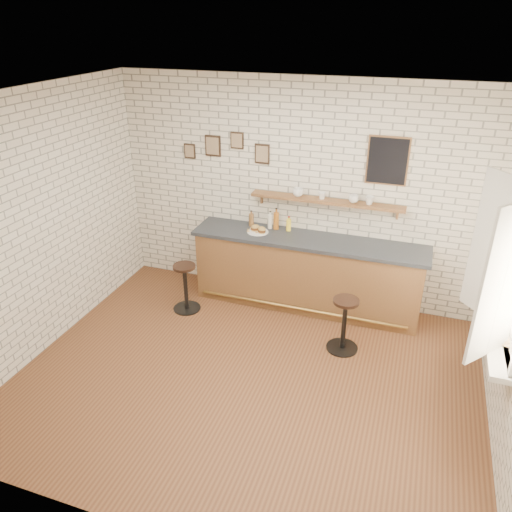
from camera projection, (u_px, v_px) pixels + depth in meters
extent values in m
plane|color=brown|center=(248.00, 377.00, 5.59)|extent=(5.00, 5.00, 0.00)
cube|color=brown|center=(307.00, 274.00, 6.75)|extent=(3.00, 0.58, 0.96)
cube|color=#2D333A|center=(308.00, 240.00, 6.52)|extent=(3.10, 0.62, 0.05)
cylinder|color=olive|center=(300.00, 309.00, 6.63)|extent=(2.79, 0.04, 0.04)
cylinder|color=white|center=(258.00, 232.00, 6.70)|extent=(0.28, 0.28, 0.01)
cylinder|color=gold|center=(262.00, 231.00, 6.69)|extent=(0.05, 0.05, 0.00)
cylinder|color=gold|center=(259.00, 232.00, 6.67)|extent=(0.05, 0.05, 0.00)
cylinder|color=gold|center=(251.00, 228.00, 6.79)|extent=(0.06, 0.06, 0.00)
cylinder|color=gold|center=(261.00, 231.00, 6.71)|extent=(0.06, 0.06, 0.00)
cylinder|color=gold|center=(248.00, 231.00, 6.69)|extent=(0.06, 0.06, 0.00)
cylinder|color=gold|center=(261.00, 231.00, 6.69)|extent=(0.04, 0.04, 0.00)
cylinder|color=gold|center=(257.00, 233.00, 6.65)|extent=(0.05, 0.05, 0.00)
cylinder|color=gold|center=(248.00, 232.00, 6.68)|extent=(0.04, 0.04, 0.00)
cylinder|color=gold|center=(248.00, 230.00, 6.74)|extent=(0.05, 0.05, 0.00)
cylinder|color=gold|center=(260.00, 233.00, 6.64)|extent=(0.06, 0.06, 0.00)
cylinder|color=gold|center=(251.00, 230.00, 6.74)|extent=(0.04, 0.04, 0.00)
cylinder|color=gold|center=(260.00, 232.00, 6.68)|extent=(0.05, 0.05, 0.00)
cylinder|color=gold|center=(262.00, 231.00, 6.70)|extent=(0.05, 0.05, 0.00)
cylinder|color=brown|center=(251.00, 220.00, 6.86)|extent=(0.07, 0.07, 0.17)
cylinder|color=brown|center=(251.00, 213.00, 6.82)|extent=(0.02, 0.02, 0.04)
cylinder|color=black|center=(251.00, 211.00, 6.81)|extent=(0.03, 0.03, 0.01)
cylinder|color=white|center=(270.00, 222.00, 6.78)|extent=(0.06, 0.06, 0.19)
cylinder|color=white|center=(270.00, 213.00, 6.73)|extent=(0.02, 0.02, 0.04)
cylinder|color=black|center=(270.00, 212.00, 6.71)|extent=(0.03, 0.03, 0.01)
cylinder|color=#AC601B|center=(276.00, 221.00, 6.75)|extent=(0.07, 0.07, 0.24)
cylinder|color=#AC601B|center=(276.00, 211.00, 6.68)|extent=(0.03, 0.03, 0.05)
cylinder|color=black|center=(276.00, 209.00, 6.67)|extent=(0.03, 0.03, 0.01)
cylinder|color=yellow|center=(289.00, 225.00, 6.71)|extent=(0.06, 0.06, 0.16)
cylinder|color=yellow|center=(289.00, 218.00, 6.67)|extent=(0.03, 0.03, 0.03)
cylinder|color=maroon|center=(289.00, 217.00, 6.66)|extent=(0.03, 0.03, 0.01)
cylinder|color=black|center=(187.00, 308.00, 6.86)|extent=(0.37, 0.37, 0.02)
cylinder|color=black|center=(186.00, 288.00, 6.72)|extent=(0.06, 0.06, 0.62)
cylinder|color=black|center=(184.00, 267.00, 6.57)|extent=(0.35, 0.35, 0.04)
cylinder|color=black|center=(342.00, 348.00, 6.06)|extent=(0.38, 0.38, 0.02)
cylinder|color=black|center=(344.00, 325.00, 5.91)|extent=(0.06, 0.06, 0.63)
cylinder|color=black|center=(346.00, 301.00, 5.76)|extent=(0.36, 0.36, 0.04)
cube|color=brown|center=(326.00, 201.00, 6.42)|extent=(2.00, 0.18, 0.04)
cube|color=brown|center=(262.00, 197.00, 6.78)|extent=(0.03, 0.04, 0.16)
cube|color=brown|center=(398.00, 213.00, 6.26)|extent=(0.03, 0.04, 0.16)
imported|color=white|center=(298.00, 192.00, 6.50)|extent=(0.18, 0.18, 0.11)
imported|color=white|center=(322.00, 196.00, 6.41)|extent=(0.13, 0.13, 0.09)
imported|color=white|center=(354.00, 199.00, 6.29)|extent=(0.15, 0.15, 0.10)
imported|color=white|center=(369.00, 200.00, 6.23)|extent=(0.13, 0.13, 0.10)
cube|color=black|center=(213.00, 146.00, 6.71)|extent=(0.22, 0.02, 0.28)
cube|color=black|center=(237.00, 140.00, 6.56)|extent=(0.18, 0.02, 0.22)
cube|color=black|center=(262.00, 154.00, 6.52)|extent=(0.20, 0.02, 0.26)
cube|color=black|center=(190.00, 151.00, 6.85)|extent=(0.16, 0.02, 0.20)
cube|color=black|center=(388.00, 161.00, 6.04)|extent=(0.46, 0.02, 0.56)
cube|color=white|center=(495.00, 337.00, 4.74)|extent=(0.20, 1.35, 0.06)
cube|color=white|center=(503.00, 338.00, 4.72)|extent=(0.05, 1.30, 0.06)
cube|color=white|center=(507.00, 281.00, 4.18)|extent=(0.40, 0.46, 1.46)
cube|color=white|center=(500.00, 252.00, 4.69)|extent=(0.40, 0.46, 1.46)
imported|color=tan|center=(494.00, 337.00, 4.67)|extent=(0.21, 0.25, 0.02)
imported|color=tan|center=(495.00, 333.00, 4.69)|extent=(0.19, 0.25, 0.02)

